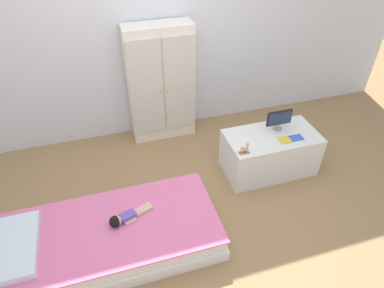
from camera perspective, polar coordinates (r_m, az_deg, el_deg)
ground_plane at (r=3.23m, az=0.00°, el=-12.39°), size 10.00×10.00×0.02m
back_wall at (r=3.76m, az=-7.46°, el=20.34°), size 6.40×0.05×2.70m
bed at (r=3.00m, az=-13.56°, el=-15.20°), size 1.81×0.85×0.25m
pillow at (r=3.00m, az=-27.88°, el=-15.23°), size 0.32×0.61×0.07m
doll at (r=2.89m, az=-11.66°, el=-12.31°), size 0.38×0.19×0.10m
wardrobe at (r=3.86m, az=-5.32°, el=10.14°), size 0.74×0.31×1.36m
tv_stand at (r=3.63m, az=13.11°, el=-1.44°), size 0.95×0.51×0.46m
tv_monitor at (r=3.52m, az=14.69°, el=4.18°), size 0.27×0.10×0.22m
rocking_horse_toy at (r=3.18m, az=9.10°, el=-0.70°), size 0.10×0.04×0.12m
book_yellow at (r=3.44m, az=15.57°, el=0.65°), size 0.11×0.11×0.01m
book_blue at (r=3.50m, az=17.33°, el=1.01°), size 0.14×0.09×0.01m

